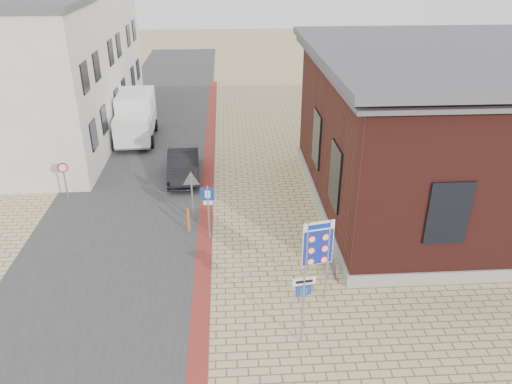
{
  "coord_description": "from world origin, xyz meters",
  "views": [
    {
      "loc": [
        -1.02,
        -12.58,
        10.47
      ],
      "look_at": [
        0.02,
        4.08,
        2.2
      ],
      "focal_mm": 35.0,
      "sensor_mm": 36.0,
      "label": 1
    }
  ],
  "objects_px": {
    "box_truck": "(136,117)",
    "bollard": "(188,221)",
    "border_sign": "(318,245)",
    "parking_sign": "(208,204)",
    "essen_sign": "(303,298)",
    "sedan": "(184,164)"
  },
  "relations": [
    {
      "from": "parking_sign",
      "to": "bollard",
      "type": "distance_m",
      "value": 1.45
    },
    {
      "from": "border_sign",
      "to": "box_truck",
      "type": "bearing_deg",
      "value": 104.85
    },
    {
      "from": "box_truck",
      "to": "parking_sign",
      "type": "bearing_deg",
      "value": -71.43
    },
    {
      "from": "bollard",
      "to": "box_truck",
      "type": "bearing_deg",
      "value": 108.36
    },
    {
      "from": "box_truck",
      "to": "bollard",
      "type": "height_order",
      "value": "box_truck"
    },
    {
      "from": "box_truck",
      "to": "parking_sign",
      "type": "relative_size",
      "value": 2.21
    },
    {
      "from": "essen_sign",
      "to": "parking_sign",
      "type": "height_order",
      "value": "essen_sign"
    },
    {
      "from": "border_sign",
      "to": "parking_sign",
      "type": "height_order",
      "value": "border_sign"
    },
    {
      "from": "sedan",
      "to": "bollard",
      "type": "distance_m",
      "value": 5.5
    },
    {
      "from": "box_truck",
      "to": "essen_sign",
      "type": "xyz_separation_m",
      "value": [
        7.37,
        -17.71,
        0.26
      ]
    },
    {
      "from": "essen_sign",
      "to": "bollard",
      "type": "relative_size",
      "value": 2.3
    },
    {
      "from": "border_sign",
      "to": "bollard",
      "type": "bearing_deg",
      "value": 121.06
    },
    {
      "from": "box_truck",
      "to": "sedan",
      "type": "bearing_deg",
      "value": -63.75
    },
    {
      "from": "border_sign",
      "to": "parking_sign",
      "type": "relative_size",
      "value": 1.29
    },
    {
      "from": "border_sign",
      "to": "essen_sign",
      "type": "distance_m",
      "value": 2.06
    },
    {
      "from": "box_truck",
      "to": "border_sign",
      "type": "relative_size",
      "value": 1.72
    },
    {
      "from": "border_sign",
      "to": "essen_sign",
      "type": "bearing_deg",
      "value": -123.02
    },
    {
      "from": "sedan",
      "to": "essen_sign",
      "type": "bearing_deg",
      "value": -73.67
    },
    {
      "from": "essen_sign",
      "to": "parking_sign",
      "type": "bearing_deg",
      "value": 107.3
    },
    {
      "from": "essen_sign",
      "to": "parking_sign",
      "type": "xyz_separation_m",
      "value": [
        -2.8,
        5.94,
        -0.06
      ]
    },
    {
      "from": "sedan",
      "to": "box_truck",
      "type": "xyz_separation_m",
      "value": [
        -3.17,
        5.74,
        0.65
      ]
    },
    {
      "from": "essen_sign",
      "to": "bollard",
      "type": "distance_m",
      "value": 7.53
    }
  ]
}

